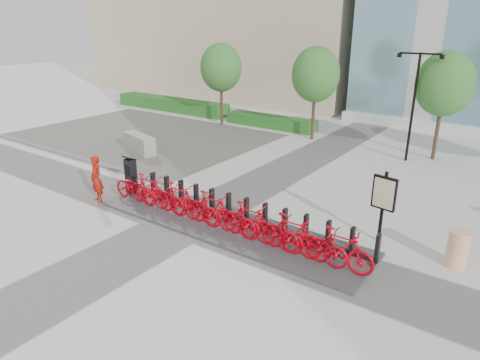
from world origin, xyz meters
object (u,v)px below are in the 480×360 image
Objects in this scene: bike_0 at (135,187)px; kiosk at (131,175)px; construction_barrel at (458,249)px; worker_red at (96,179)px; map_sign at (384,196)px; jersey_barrier at (139,144)px.

kiosk is (-0.73, 0.47, 0.18)m from bike_0.
bike_0 is 1.89× the size of construction_barrel.
construction_barrel is at bearing 15.24° from kiosk.
map_sign is at bearing 30.65° from worker_red.
worker_red reaches higher than construction_barrel.
bike_0 is 6.64m from jersey_barrier.
bike_0 is 10.62m from construction_barrel.
map_sign reaches higher than kiosk.
bike_0 is 8.60m from map_sign.
bike_0 is 1.46m from worker_red.
construction_barrel is 2.37m from map_sign.
construction_barrel reaches higher than jersey_barrier.
kiosk is at bearing 79.18° from worker_red.
bike_0 is at bearing -154.59° from map_sign.
jersey_barrier is (-3.61, 5.22, -0.41)m from worker_red.
map_sign is (8.24, 2.30, 0.87)m from bike_0.
kiosk is 0.62× the size of jersey_barrier.
construction_barrel is (11.66, 2.80, -0.35)m from worker_red.
map_sign reaches higher than construction_barrel.
construction_barrel is 15.46m from jersey_barrier.
map_sign reaches higher than jersey_barrier.
map_sign is at bearing -74.42° from bike_0.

